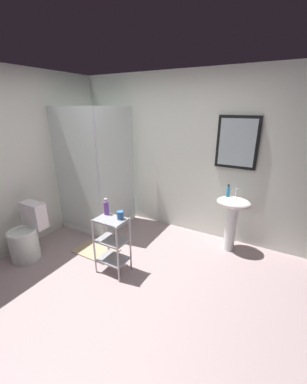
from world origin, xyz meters
TOP-DOWN VIEW (x-y plane):
  - ground_plane at (0.00, 0.00)m, footprint 4.20×4.20m
  - wall_back at (0.01, 1.85)m, footprint 4.20×0.14m
  - shower_stall at (-1.23, 1.17)m, footprint 0.92×0.92m
  - pedestal_sink at (0.91, 1.52)m, footprint 0.46×0.37m
  - sink_faucet at (0.91, 1.64)m, footprint 0.03×0.03m
  - toilet at (-1.48, -0.03)m, footprint 0.37×0.49m
  - storage_cart at (-0.26, 0.30)m, footprint 0.38×0.28m
  - hand_soap_bottle at (0.81, 1.55)m, footprint 0.05×0.05m
  - conditioner_bottle_purple at (-0.39, 0.38)m, footprint 0.06×0.06m
  - rinse_cup at (-0.16, 0.36)m, footprint 0.08×0.08m
  - bath_mat at (-0.76, 0.52)m, footprint 0.60×0.40m

SIDE VIEW (x-z plane):
  - ground_plane at x=0.00m, z-range -0.02..0.00m
  - bath_mat at x=-0.76m, z-range 0.00..0.02m
  - toilet at x=-1.48m, z-range -0.07..0.69m
  - storage_cart at x=-0.26m, z-range 0.07..0.81m
  - shower_stall at x=-1.23m, z-range -0.54..1.46m
  - pedestal_sink at x=0.91m, z-range 0.17..0.98m
  - rinse_cup at x=-0.16m, z-range 0.74..0.84m
  - conditioner_bottle_purple at x=-0.39m, z-range 0.73..0.93m
  - sink_faucet at x=0.91m, z-range 0.81..0.91m
  - hand_soap_bottle at x=0.81m, z-range 0.80..0.97m
  - wall_back at x=0.01m, z-range 0.00..2.50m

